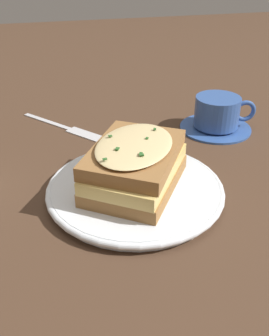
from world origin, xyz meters
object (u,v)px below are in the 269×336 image
object	(u,v)px
sandwich	(134,165)
teacup_with_saucer	(217,115)
fork	(70,129)
dinner_plate	(134,190)

from	to	relation	value
sandwich	teacup_with_saucer	bearing A→B (deg)	130.75
fork	sandwich	bearing A→B (deg)	64.76
teacup_with_saucer	fork	distance (m)	0.26
dinner_plate	sandwich	distance (m)	0.04
sandwich	dinner_plate	bearing A→B (deg)	24.47
teacup_with_saucer	dinner_plate	bearing A→B (deg)	-128.01
fork	dinner_plate	bearing A→B (deg)	64.84
sandwich	fork	bearing A→B (deg)	-164.25
sandwich	teacup_with_saucer	size ratio (longest dim) A/B	1.36
dinner_plate	fork	bearing A→B (deg)	-164.17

